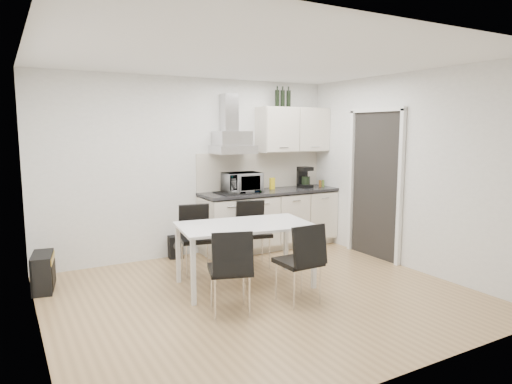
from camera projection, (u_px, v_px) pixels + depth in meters
ground at (261, 295)px, 5.16m from camera, size 4.50×4.50×0.00m
wall_back at (193, 167)px, 6.70m from camera, size 4.50×0.10×2.60m
wall_front at (401, 208)px, 3.25m from camera, size 4.50×0.10×2.60m
wall_left at (33, 195)px, 3.88m from camera, size 0.10×4.00×2.60m
wall_right at (407, 171)px, 6.08m from camera, size 0.10×4.00×2.60m
ceiling at (261, 58)px, 4.80m from camera, size 4.50×4.50×0.00m
doorway at (374, 186)px, 6.56m from camera, size 0.08×1.04×2.10m
kitchenette at (271, 196)px, 7.12m from camera, size 2.22×0.64×2.52m
dining_table at (245, 230)px, 5.39m from camera, size 1.65×1.09×0.75m
chair_far_left at (197, 240)px, 5.89m from camera, size 0.53×0.57×0.88m
chair_far_right at (254, 235)px, 6.19m from camera, size 0.54×0.59×0.88m
chair_near_left at (230, 271)px, 4.61m from camera, size 0.57×0.61×0.88m
chair_near_right at (298, 263)px, 4.89m from camera, size 0.45×0.51×0.88m
guitar_amp at (43, 272)px, 5.28m from camera, size 0.31×0.55×0.43m
floor_speaker at (175, 247)px, 6.61m from camera, size 0.22×0.20×0.33m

